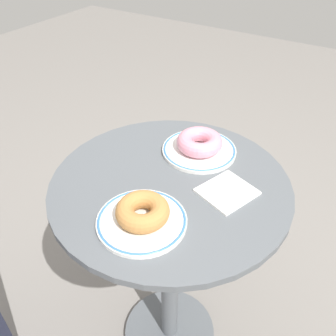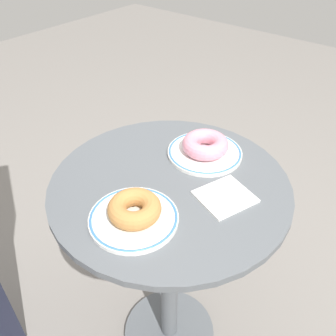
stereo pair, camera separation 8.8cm
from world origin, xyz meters
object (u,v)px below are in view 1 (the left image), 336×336
cafe_table (170,247)px  donut_pink_frosted (201,142)px  plate_right (200,150)px  plate_left (142,221)px  donut_old_fashioned (143,211)px  paper_napkin (227,192)px

cafe_table → donut_pink_frosted: 0.32m
donut_pink_frosted → plate_right: bearing=-90.0°
plate_left → donut_old_fashioned: bearing=-8.2°
plate_left → paper_napkin: bearing=-31.4°
plate_left → donut_pink_frosted: size_ratio=1.58×
plate_left → donut_pink_frosted: (0.30, 0.02, 0.03)m
donut_old_fashioned → paper_napkin: bearing=-31.9°
cafe_table → plate_left: size_ratio=3.75×
donut_old_fashioned → paper_napkin: donut_old_fashioned is taller
donut_old_fashioned → plate_left: bearing=171.8°
cafe_table → plate_right: 0.30m
donut_pink_frosted → paper_napkin: donut_pink_frosted is taller
donut_old_fashioned → donut_pink_frosted: size_ratio=0.94×
cafe_table → plate_right: (0.15, -0.00, 0.26)m
donut_old_fashioned → plate_right: bearing=3.6°
donut_old_fashioned → donut_pink_frosted: same height
paper_napkin → donut_pink_frosted: bearing=49.6°
donut_old_fashioned → donut_pink_frosted: 0.30m
plate_left → donut_old_fashioned: size_ratio=1.69×
donut_old_fashioned → donut_pink_frosted: (0.30, 0.02, 0.00)m
donut_old_fashioned → donut_pink_frosted: bearing=3.6°
plate_right → donut_pink_frosted: (0.00, 0.00, 0.03)m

